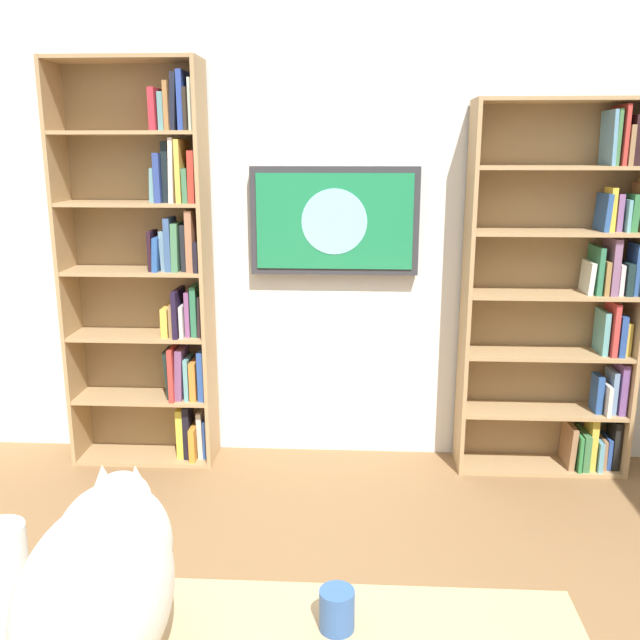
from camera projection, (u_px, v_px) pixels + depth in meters
wall_back at (342, 227)px, 3.88m from camera, size 4.52×0.06×2.70m
bookshelf_left at (570, 295)px, 3.73m from camera, size 0.93×0.28×2.03m
bookshelf_right at (156, 269)px, 3.82m from camera, size 0.81×0.28×2.24m
wall_mounted_tv at (334, 221)px, 3.79m from camera, size 0.93×0.07×0.59m
cat at (102, 580)px, 1.39m from camera, size 0.29×0.60×0.39m
paper_towel_roll at (4, 578)px, 1.52m from camera, size 0.11×0.11×0.25m
coffee_mug at (337, 610)px, 1.53m from camera, size 0.08×0.08×0.10m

